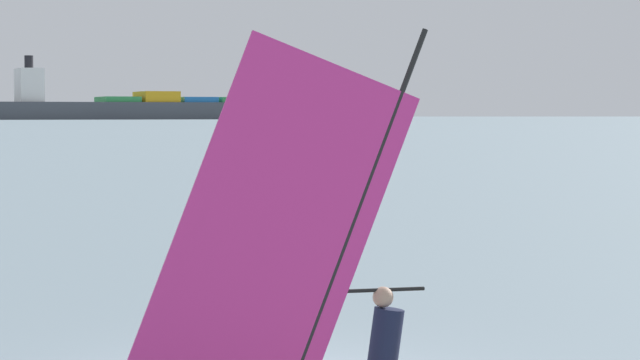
# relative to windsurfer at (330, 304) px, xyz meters

# --- Properties ---
(windsurfer) EXTENTS (4.00, 2.03, 4.31)m
(windsurfer) POSITION_rel_windsurfer_xyz_m (0.00, 0.00, 0.00)
(windsurfer) COLOR orange
(windsurfer) RESTS_ON ground_plane
(cargo_ship) EXTENTS (194.74, 140.36, 29.59)m
(cargo_ship) POSITION_rel_windsurfer_xyz_m (-162.22, 556.01, 4.94)
(cargo_ship) COLOR #3F444C
(cargo_ship) RESTS_ON ground_plane
(distant_headland) EXTENTS (1014.69, 572.04, 42.67)m
(distant_headland) POSITION_rel_windsurfer_xyz_m (-202.11, 1411.40, 20.10)
(distant_headland) COLOR #756B56
(distant_headland) RESTS_ON ground_plane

